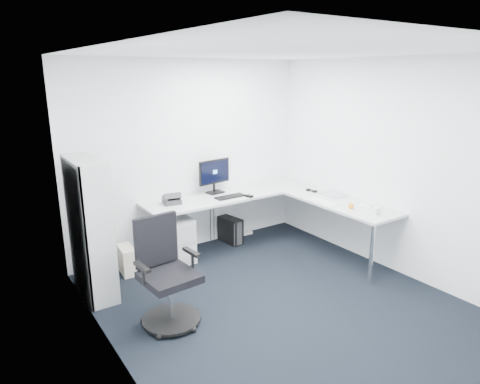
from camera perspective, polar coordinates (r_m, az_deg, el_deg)
ground at (r=4.96m, az=5.58°, el=-14.83°), size 4.20×4.20×0.00m
ceiling at (r=4.28m, az=6.57°, el=18.14°), size 4.20×4.20×0.00m
wall_back at (r=6.14m, az=-6.70°, el=4.67°), size 3.60×0.02×2.70m
wall_left at (r=3.59m, az=-16.62°, el=-3.84°), size 0.02×4.20×2.70m
wall_right at (r=5.73m, az=19.98°, el=3.05°), size 0.02×4.20×2.70m
l_desk at (r=6.09m, az=1.27°, el=-4.55°), size 2.77×1.55×0.81m
drawer_pedestal at (r=5.93m, az=-8.69°, el=-6.25°), size 0.41×0.51×0.62m
bookshelf at (r=5.13m, az=-19.33°, el=-4.62°), size 0.31×0.81×1.61m
task_chair at (r=4.42m, az=-9.40°, el=-10.77°), size 0.68×0.68×1.12m
black_pc_tower at (r=6.53m, az=-1.28°, el=-5.10°), size 0.24×0.42×0.39m
beige_pc_tower at (r=5.77m, az=-14.86°, el=-8.74°), size 0.20×0.38×0.35m
power_strip at (r=6.85m, az=0.38°, el=-5.66°), size 0.34×0.06×0.04m
monitor at (r=6.19m, az=-3.38°, el=2.14°), size 0.55×0.24×0.51m
black_keyboard at (r=6.02m, az=-1.32°, el=-0.62°), size 0.44×0.16×0.02m
mouse at (r=6.03m, az=1.26°, el=-0.55°), size 0.08×0.11×0.03m
desk_phone at (r=5.79m, az=-9.08°, el=-0.79°), size 0.26×0.26×0.15m
laptop at (r=6.25m, az=12.34°, el=0.76°), size 0.37×0.36×0.26m
white_keyboard at (r=5.90m, az=11.11°, el=-1.31°), size 0.16×0.44×0.01m
headphones at (r=6.41m, az=9.53°, el=0.27°), size 0.14×0.19×0.05m
orange_fruit at (r=5.71m, az=14.57°, el=-1.78°), size 0.08×0.08×0.08m
tissue_box at (r=5.62m, az=16.85°, el=-2.20°), size 0.18×0.26×0.08m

